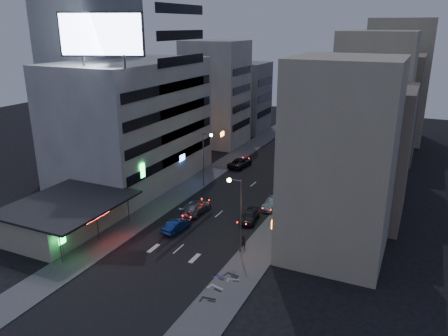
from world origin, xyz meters
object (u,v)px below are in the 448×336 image
Objects in this scene: parked_car_right_far at (311,163)px; scooter_blue at (226,274)px; person at (243,242)px; scooter_black_a at (217,293)px; parked_car_right_mid at (273,203)px; scooter_black_b at (240,271)px; road_car_blue at (176,226)px; scooter_silver_b at (240,275)px; scooter_silver_a at (224,283)px; parked_car_right_near at (250,216)px; road_car_silver at (196,207)px; parked_car_left at (240,163)px.

scooter_blue is at bearing -81.95° from parked_car_right_far.
scooter_black_a is (1.36, -9.34, -0.18)m from person.
scooter_black_b is at bearing -75.79° from parked_car_right_mid.
parked_car_right_mid is 17.86m from scooter_blue.
road_car_blue is 12.47m from scooter_silver_b.
scooter_silver_a is 1.76m from scooter_blue.
scooter_black_b is (1.77, -5.18, -0.16)m from person.
parked_car_right_near is 2.56× the size of scooter_blue.
parked_car_right_far reaches higher than scooter_silver_b.
scooter_black_a is 3.29m from scooter_blue.
road_car_blue is 2.10× the size of scooter_black_a.
parked_car_right_mid is 21.14m from scooter_black_a.
parked_car_right_near is 2.83× the size of person.
scooter_black_b is 1.19× the size of scooter_silver_b.
scooter_black_a is (10.06, -10.12, 0.04)m from road_car_blue.
road_car_silver reaches higher than scooter_black_b.
road_car_silver reaches higher than scooter_black_a.
parked_car_right_near is at bearing 2.44° from scooter_silver_b.
parked_car_right_near is at bearing -87.15° from parked_car_right_far.
road_car_silver reaches higher than parked_car_right_far.
scooter_silver_b is at bearing 118.30° from parked_car_left.
parked_car_right_mid is 2.04× the size of scooter_silver_a.
parked_car_right_near is 2.60× the size of scooter_silver_b.
parked_car_right_mid is 1.03× the size of road_car_blue.
scooter_silver_b is (1.20, 0.43, -0.01)m from scooter_blue.
parked_car_right_near is 21.46m from parked_car_left.
scooter_silver_b is (11.06, -11.80, -0.15)m from road_car_silver.
scooter_silver_a reaches higher than scooter_black_a.
parked_car_left reaches higher than scooter_black_a.
road_car_blue is (-8.00, -10.91, -0.02)m from parked_car_right_mid.
road_car_blue is 11.71m from scooter_blue.
scooter_black_b is (1.00, 0.93, 0.09)m from scooter_blue.
scooter_blue is at bearing 94.77° from scooter_silver_b.
parked_car_right_mid is at bearing 132.10° from parked_car_left.
scooter_black_b is at bearing 156.39° from road_car_blue.
parked_car_right_far is 37.06m from scooter_silver_b.
parked_car_right_near is 24.52m from parked_car_right_far.
person is at bearing -80.70° from parked_car_right_mid.
parked_car_right_near is at bearing -132.13° from road_car_blue.
road_car_silver reaches higher than scooter_blue.
scooter_blue is 0.85× the size of scooter_black_b.
parked_car_right_near is at bearing -75.41° from person.
parked_car_right_near is 5.05m from parked_car_right_mid.
parked_car_right_mid is 13.53m from road_car_blue.
scooter_silver_a is (3.30, -14.57, 0.01)m from parked_car_right_near.
parked_car_right_mid reaches higher than scooter_silver_a.
person is at bearing 119.07° from parked_car_left.
parked_car_right_near is 1.03× the size of parked_car_right_mid.
road_car_silver reaches higher than scooter_silver_a.
parked_car_right_near reaches higher than parked_car_right_far.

